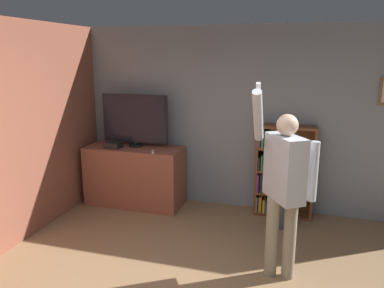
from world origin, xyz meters
The scene contains 9 objects.
wall_back centered at (0.01, 2.96, 1.35)m, with size 6.70×0.09×2.70m.
wall_side_brick centered at (-2.38, 1.46, 1.35)m, with size 0.06×4.53×2.70m.
tv_ledge centered at (-1.51, 2.56, 0.46)m, with size 1.47×0.61×0.91m.
television centered at (-1.51, 2.62, 1.32)m, with size 1.04×0.22×0.80m.
game_console centered at (-1.79, 2.43, 0.96)m, with size 0.23×0.20×0.09m.
remote_loose centered at (-1.11, 2.34, 0.92)m, with size 0.09×0.14×0.02m.
bookshelf centered at (0.65, 2.78, 0.64)m, with size 0.82×0.28×1.32m.
person centered at (0.78, 1.16, 1.06)m, with size 0.63×0.59×2.04m.
waste_bin centered at (0.70, 2.38, 0.19)m, with size 0.29×0.29×0.37m.
Camera 1 is at (0.89, -2.49, 2.27)m, focal length 35.00 mm.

